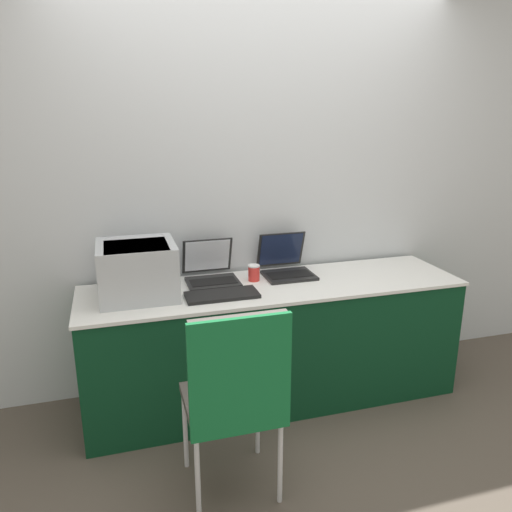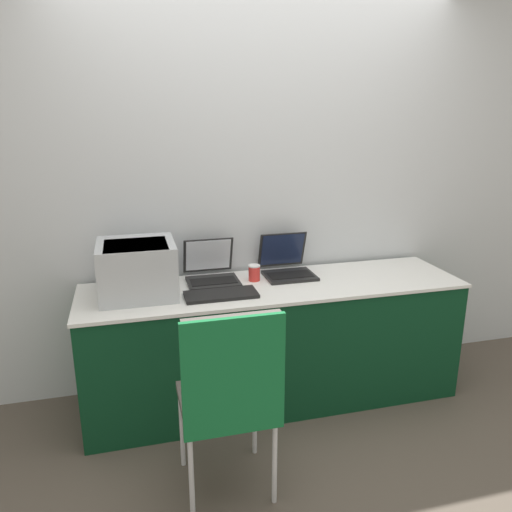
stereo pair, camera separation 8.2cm
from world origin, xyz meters
name	(u,v)px [view 2 (the right image)]	position (x,y,z in m)	size (l,w,h in m)	color
ground_plane	(287,423)	(0.00, 0.00, 0.00)	(14.00, 14.00, 0.00)	brown
wall_back	(259,189)	(0.00, 0.67, 1.30)	(8.00, 0.05, 2.60)	silver
table	(274,342)	(0.00, 0.30, 0.39)	(2.32, 0.62, 0.77)	#0C381E
printer	(137,267)	(-0.80, 0.33, 0.94)	(0.43, 0.41, 0.31)	#B2B7BC
laptop_left	(211,272)	(-0.35, 0.47, 0.83)	(0.31, 0.34, 0.25)	black
laptop_right	(287,266)	(0.14, 0.47, 0.83)	(0.31, 0.34, 0.26)	black
external_keyboard	(221,295)	(-0.35, 0.19, 0.78)	(0.41, 0.18, 0.02)	black
coffee_cup	(254,273)	(-0.10, 0.40, 0.82)	(0.07, 0.07, 0.10)	red
chair	(230,387)	(-0.45, -0.51, 0.61)	(0.44, 0.43, 0.98)	#4C4742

